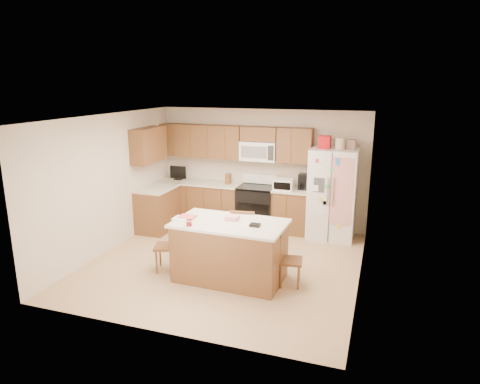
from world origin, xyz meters
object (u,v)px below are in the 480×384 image
(refrigerator, at_px, (332,193))
(stove, at_px, (257,207))
(windsor_chair_right, at_px, (289,260))
(windsor_chair_back, at_px, (244,238))
(windsor_chair_left, at_px, (167,246))
(island, at_px, (230,250))

(refrigerator, bearing_deg, stove, 177.70)
(stove, relative_size, windsor_chair_right, 1.31)
(windsor_chair_back, relative_size, windsor_chair_right, 1.15)
(refrigerator, relative_size, windsor_chair_right, 2.37)
(windsor_chair_left, bearing_deg, stove, 72.34)
(refrigerator, relative_size, windsor_chair_left, 2.28)
(windsor_chair_back, bearing_deg, stove, 99.77)
(island, distance_m, windsor_chair_left, 1.09)
(windsor_chair_left, xyz_separation_m, windsor_chair_right, (2.02, 0.11, -0.02))
(refrigerator, xyz_separation_m, windsor_chair_back, (-1.25, -1.81, -0.45))
(island, relative_size, windsor_chair_left, 2.01)
(stove, height_order, windsor_chair_left, stove)
(stove, xyz_separation_m, refrigerator, (1.57, -0.06, 0.45))
(stove, bearing_deg, refrigerator, -2.30)
(refrigerator, xyz_separation_m, windsor_chair_left, (-2.37, -2.44, -0.50))
(stove, relative_size, island, 0.63)
(windsor_chair_back, height_order, windsor_chair_right, windsor_chair_back)
(island, xyz_separation_m, windsor_chair_left, (-1.09, -0.02, -0.05))
(island, bearing_deg, stove, 96.73)
(refrigerator, distance_m, windsor_chair_right, 2.41)
(windsor_chair_left, distance_m, windsor_chair_back, 1.29)
(windsor_chair_left, xyz_separation_m, windsor_chair_back, (1.12, 0.63, 0.04))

